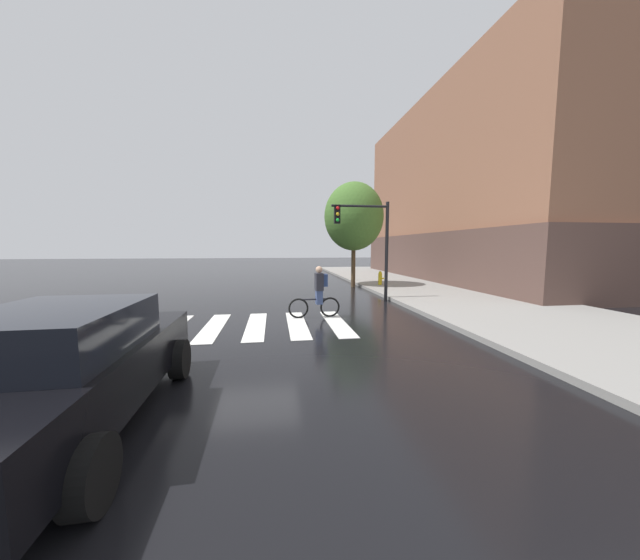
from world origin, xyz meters
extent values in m
plane|color=black|center=(0.00, 0.00, 0.00)|extent=(120.00, 120.00, 0.00)
cube|color=gray|center=(8.75, 0.00, 0.07)|extent=(6.50, 50.00, 0.15)
cube|color=silver|center=(-2.40, 0.00, 0.01)|extent=(0.55, 3.43, 0.01)
cube|color=silver|center=(-1.19, 0.00, 0.01)|extent=(0.55, 3.43, 0.01)
cube|color=silver|center=(0.02, 0.00, 0.01)|extent=(0.55, 3.43, 0.01)
cube|color=silver|center=(1.22, 0.00, 0.01)|extent=(0.55, 3.43, 0.01)
cube|color=silver|center=(2.43, 0.00, 0.01)|extent=(0.55, 3.43, 0.01)
cube|color=black|center=(-2.03, -5.16, 0.69)|extent=(1.96, 4.64, 0.70)
cube|color=black|center=(-2.03, -5.31, 1.31)|extent=(1.70, 2.24, 0.55)
cylinder|color=black|center=(-3.03, -3.71, 0.34)|extent=(0.26, 0.69, 0.68)
cylinder|color=black|center=(-1.11, -3.67, 0.34)|extent=(0.26, 0.69, 0.68)
cylinder|color=black|center=(-1.04, -6.61, 0.34)|extent=(0.26, 0.69, 0.68)
torus|color=black|center=(2.38, 0.89, 0.33)|extent=(0.66, 0.10, 0.66)
torus|color=black|center=(1.33, 0.82, 0.33)|extent=(0.66, 0.10, 0.66)
cylinder|color=black|center=(1.85, 0.85, 0.61)|extent=(0.89, 0.11, 0.05)
cylinder|color=black|center=(2.01, 0.86, 0.68)|extent=(0.04, 0.04, 0.45)
cube|color=#384772|center=(2.01, 0.86, 0.73)|extent=(0.22, 0.29, 0.56)
cube|color=#26262D|center=(2.01, 0.86, 1.18)|extent=(0.26, 0.37, 0.56)
sphere|color=tan|center=(2.01, 0.86, 1.58)|extent=(0.22, 0.22, 0.22)
cube|color=navy|center=(2.19, 0.87, 1.23)|extent=(0.18, 0.29, 0.40)
cylinder|color=black|center=(5.33, 3.80, 2.10)|extent=(0.14, 0.14, 4.20)
cylinder|color=black|center=(4.13, 3.80, 4.00)|extent=(2.40, 0.10, 0.10)
cube|color=black|center=(3.17, 3.80, 3.65)|extent=(0.24, 0.20, 0.76)
sphere|color=red|center=(3.17, 3.69, 3.89)|extent=(0.14, 0.14, 0.14)
sphere|color=gold|center=(3.17, 3.69, 3.65)|extent=(0.14, 0.14, 0.14)
sphere|color=green|center=(3.17, 3.69, 3.41)|extent=(0.14, 0.14, 0.14)
cylinder|color=gold|center=(6.60, 8.30, 0.47)|extent=(0.22, 0.22, 0.65)
sphere|color=gold|center=(6.60, 8.30, 0.84)|extent=(0.18, 0.18, 0.18)
cylinder|color=gold|center=(6.76, 8.30, 0.51)|extent=(0.12, 0.09, 0.09)
cylinder|color=#4C3823|center=(5.10, 8.67, 1.35)|extent=(0.24, 0.24, 2.69)
ellipsoid|color=#47722D|center=(5.10, 8.67, 4.03)|extent=(3.35, 3.35, 3.85)
cube|color=brown|center=(18.86, 11.60, 1.60)|extent=(17.11, 21.34, 3.20)
cube|color=#936047|center=(18.86, 11.60, 7.72)|extent=(16.77, 20.91, 9.04)
camera|label=1|loc=(0.56, -9.47, 2.31)|focal=18.13mm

